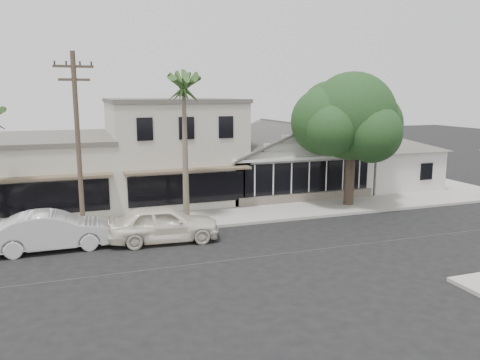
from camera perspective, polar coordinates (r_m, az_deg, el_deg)
name	(u,v)px	position (r m, az deg, el deg)	size (l,w,h in m)	color
ground	(296,252)	(21.53, 6.79, -8.74)	(140.00, 140.00, 0.00)	black
sidewalk_north	(103,227)	(25.96, -16.32, -5.57)	(90.00, 3.50, 0.15)	#9E9991
corner_shop	(283,156)	(34.04, 5.28, 2.92)	(10.40, 8.60, 5.10)	silver
side_cottage	(386,167)	(37.53, 17.36, 1.47)	(6.00, 6.00, 3.00)	silver
row_building_near	(171,150)	(32.52, -8.44, 3.63)	(8.00, 10.00, 6.50)	beige
row_building_midnear	(30,174)	(32.25, -24.28, 0.69)	(10.00, 10.00, 4.20)	beige
utility_pole	(78,142)	(23.54, -19.14, 4.37)	(1.80, 0.24, 9.00)	brown
car_0	(164,224)	(22.92, -9.27, -5.26)	(2.12, 5.27, 1.80)	silver
car_1	(53,231)	(23.16, -21.83, -5.76)	(1.87, 5.35, 1.76)	silver
shade_tree	(349,119)	(29.95, 13.13, 7.28)	(7.58, 6.85, 8.41)	#4D3F2F
palm_east	(184,88)	(24.61, -6.87, 11.11)	(2.78, 2.78, 8.56)	#726651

